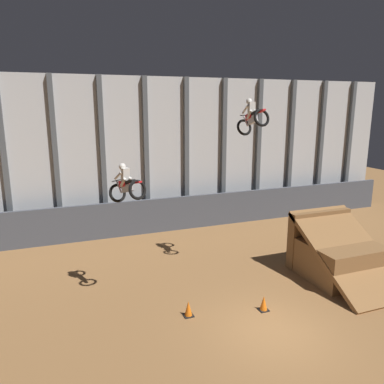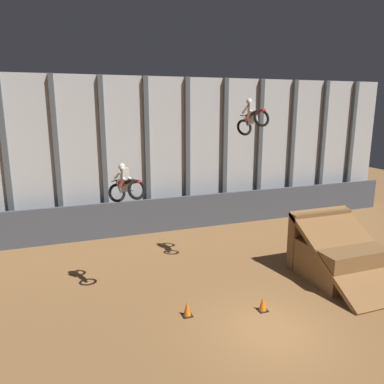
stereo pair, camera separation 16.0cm
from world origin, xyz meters
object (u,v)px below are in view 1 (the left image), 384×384
Objects in this scene: dirt_ramp at (335,254)px; rider_bike_left_air at (126,185)px; traffic_cone_near_ramp at (264,303)px; traffic_cone_arena_edge at (188,309)px; rider_bike_right_air at (252,117)px.

rider_bike_left_air is at bearing 172.85° from dirt_ramp.
traffic_cone_arena_edge is at bearing 167.13° from traffic_cone_near_ramp.
rider_bike_right_air reaches higher than dirt_ramp.
dirt_ramp is at bearing -29.75° from rider_bike_right_air.
rider_bike_left_air is at bearing 148.52° from traffic_cone_near_ramp.
traffic_cone_arena_edge is (-7.34, -0.95, -0.69)m from dirt_ramp.
traffic_cone_arena_edge is (1.68, -2.08, -4.27)m from rider_bike_left_air.
rider_bike_right_air is (-3.47, 1.77, 5.97)m from dirt_ramp.
rider_bike_right_air is 2.94× the size of traffic_cone_arena_edge.
rider_bike_left_air is at bearing -176.14° from rider_bike_right_air.
dirt_ramp is at bearing 18.97° from traffic_cone_near_ramp.
traffic_cone_near_ramp is at bearing -111.32° from rider_bike_right_air.
dirt_ramp reaches higher than traffic_cone_near_ramp.
rider_bike_right_air is at bearing 35.06° from traffic_cone_arena_edge.
dirt_ramp is at bearing 7.38° from traffic_cone_arena_edge.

